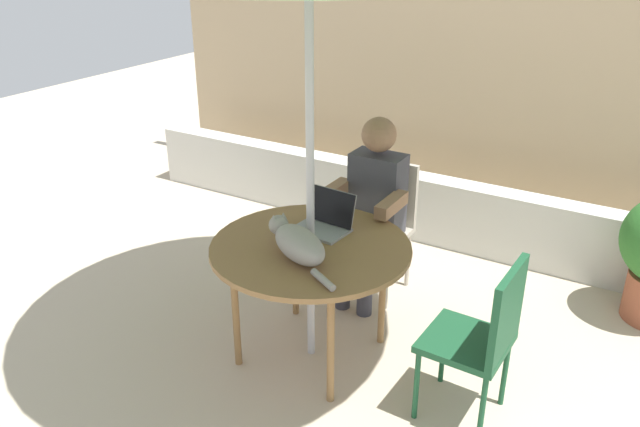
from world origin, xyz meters
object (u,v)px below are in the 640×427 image
at_px(patio_table, 311,254).
at_px(chair_occupied, 382,217).
at_px(chair_empty, 484,332).
at_px(cat, 297,243).
at_px(person_seated, 372,201).
at_px(laptop, 326,218).

xyz_separation_m(patio_table, chair_occupied, (0.00, 0.91, -0.14)).
height_order(patio_table, chair_occupied, chair_occupied).
xyz_separation_m(chair_empty, cat, (-0.99, -0.12, 0.27)).
distance_m(chair_occupied, person_seated, 0.23).
bearing_deg(cat, person_seated, 90.76).
xyz_separation_m(patio_table, chair_empty, (1.00, -0.03, -0.14)).
bearing_deg(person_seated, patio_table, -90.00).
xyz_separation_m(person_seated, cat, (0.01, -0.90, 0.10)).
relative_size(person_seated, cat, 2.12).
xyz_separation_m(patio_table, cat, (0.01, -0.15, 0.14)).
distance_m(laptop, cat, 0.38).
height_order(chair_empty, person_seated, person_seated).
distance_m(patio_table, cat, 0.21).
xyz_separation_m(chair_occupied, cat, (0.01, -1.06, 0.27)).
relative_size(patio_table, laptop, 3.46).
bearing_deg(person_seated, laptop, -93.87).
xyz_separation_m(patio_table, laptop, (-0.04, 0.23, 0.12)).
relative_size(patio_table, chair_empty, 1.24).
bearing_deg(chair_occupied, cat, -89.35).
bearing_deg(laptop, person_seated, 86.13).
distance_m(person_seated, laptop, 0.53).
bearing_deg(chair_empty, chair_occupied, 136.63).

